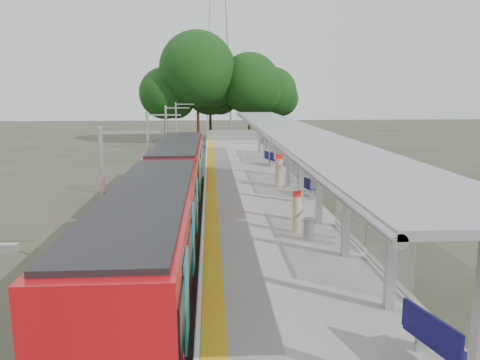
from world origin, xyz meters
name	(u,v)px	position (x,y,z in m)	size (l,w,h in m)	color
trackbed	(181,195)	(-4.50, 20.00, 0.12)	(3.00, 70.00, 0.24)	#59544C
platform	(251,188)	(0.00, 20.00, 0.50)	(6.00, 50.00, 1.00)	gray
tactile_strip	(211,181)	(-2.55, 20.00, 1.01)	(0.60, 50.00, 0.02)	gold
end_fence	(232,135)	(0.00, 44.95, 1.60)	(6.00, 0.10, 1.20)	#9EA0A5
train	(169,192)	(-4.50, 11.90, 2.05)	(2.74, 27.60, 3.62)	black
canopy	(287,136)	(1.61, 16.19, 4.20)	(3.27, 38.00, 3.66)	#9EA0A5
pylon	(218,16)	(-1.00, 73.00, 19.00)	(8.00, 4.00, 38.00)	#9EA0A5
tree_cluster	(217,81)	(-1.66, 51.60, 7.82)	(20.35, 13.32, 13.96)	#382316
catenary_masts	(150,153)	(-6.22, 19.00, 2.91)	(2.08, 48.16, 5.40)	#9EA0A5
bench_near	(436,340)	(1.93, -0.66, 1.61)	(0.94, 1.78, 1.17)	#120F4D
bench_mid	(306,185)	(2.61, 15.69, 1.52)	(0.81, 1.51, 0.99)	#120F4D
bench_far	(270,158)	(2.01, 26.09, 1.55)	(0.95, 1.60, 1.05)	#120F4D
info_pillar_near	(297,214)	(0.83, 8.78, 1.74)	(0.39, 0.39, 1.71)	#C4BB8F
info_pillar_far	(279,173)	(1.43, 17.78, 1.85)	(0.44, 0.44, 1.97)	#C4BB8F
litter_bin	(309,229)	(1.12, 7.78, 1.42)	(0.42, 0.42, 0.85)	#9EA0A5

